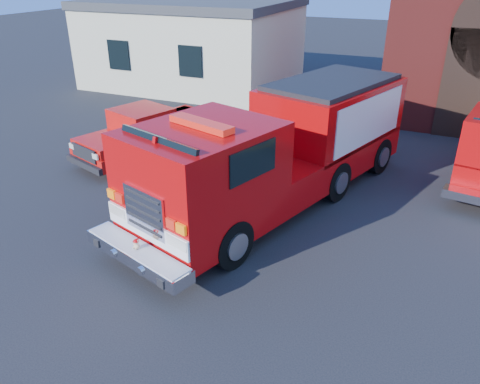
% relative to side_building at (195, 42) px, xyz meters
% --- Properties ---
extents(ground, '(100.00, 100.00, 0.00)m').
position_rel_side_building_xyz_m(ground, '(9.00, -13.00, -2.20)').
color(ground, black).
rests_on(ground, ground).
extents(side_building, '(10.20, 8.20, 4.35)m').
position_rel_side_building_xyz_m(side_building, '(0.00, 0.00, 0.00)').
color(side_building, beige).
rests_on(side_building, ground).
extents(fire_engine, '(5.58, 10.22, 3.04)m').
position_rel_side_building_xyz_m(fire_engine, '(9.17, -11.75, -0.63)').
color(fire_engine, black).
rests_on(fire_engine, ground).
extents(pickup_truck, '(3.38, 5.51, 1.70)m').
position_rel_side_building_xyz_m(pickup_truck, '(3.85, -10.31, -1.40)').
color(pickup_truck, black).
rests_on(pickup_truck, ground).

